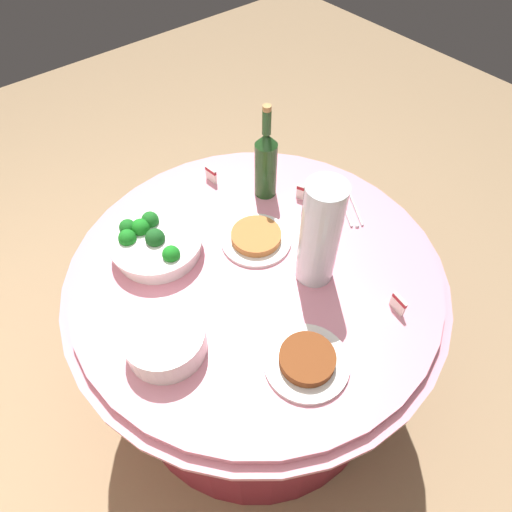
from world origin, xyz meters
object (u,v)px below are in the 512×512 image
at_px(decorative_fruit_vase, 319,239).
at_px(serving_tongs, 351,210).
at_px(label_placard_mid, 398,303).
at_px(food_plate_stir_fry, 307,361).
at_px(label_placard_rear, 304,192).
at_px(wine_bottle, 266,163).
at_px(plate_stack, 165,340).
at_px(label_placard_front, 211,174).
at_px(broccoli_bowl, 155,243).
at_px(food_plate_peanuts, 256,238).

relative_size(decorative_fruit_vase, serving_tongs, 2.13).
bearing_deg(label_placard_mid, food_plate_stir_fry, 82.34).
bearing_deg(decorative_fruit_vase, label_placard_rear, -37.80).
height_order(wine_bottle, food_plate_stir_fry, wine_bottle).
xyz_separation_m(plate_stack, decorative_fruit_vase, (-0.07, -0.47, 0.11)).
xyz_separation_m(food_plate_stir_fry, label_placard_front, (0.72, -0.23, 0.01)).
relative_size(plate_stack, serving_tongs, 1.32).
distance_m(decorative_fruit_vase, label_placard_mid, 0.28).
height_order(wine_bottle, decorative_fruit_vase, decorative_fruit_vase).
bearing_deg(plate_stack, broccoli_bowl, -27.02).
bearing_deg(wine_bottle, label_placard_rear, -143.97).
xyz_separation_m(serving_tongs, label_placard_mid, (-0.34, 0.19, 0.03)).
relative_size(wine_bottle, food_plate_stir_fry, 1.53).
height_order(wine_bottle, food_plate_peanuts, wine_bottle).
relative_size(label_placard_front, label_placard_rear, 1.00).
height_order(broccoli_bowl, label_placard_mid, broccoli_bowl).
bearing_deg(plate_stack, food_plate_stir_fry, -136.77).
bearing_deg(food_plate_peanuts, wine_bottle, -47.54).
xyz_separation_m(broccoli_bowl, label_placard_rear, (-0.12, -0.51, -0.01)).
xyz_separation_m(decorative_fruit_vase, serving_tongs, (0.11, -0.28, -0.15)).
relative_size(broccoli_bowl, serving_tongs, 1.76).
distance_m(food_plate_stir_fry, label_placard_mid, 0.31).
distance_m(broccoli_bowl, label_placard_rear, 0.52).
bearing_deg(label_placard_rear, food_plate_stir_fry, 137.40).
distance_m(broccoli_bowl, wine_bottle, 0.44).
relative_size(broccoli_bowl, food_plate_stir_fry, 1.27).
height_order(wine_bottle, serving_tongs, wine_bottle).
bearing_deg(serving_tongs, food_plate_stir_fry, 121.52).
bearing_deg(food_plate_stir_fry, food_plate_peanuts, -22.41).
height_order(broccoli_bowl, serving_tongs, broccoli_bowl).
distance_m(food_plate_peanuts, label_placard_rear, 0.25).
relative_size(plate_stack, food_plate_stir_fry, 0.95).
height_order(serving_tongs, food_plate_peanuts, food_plate_peanuts).
bearing_deg(decorative_fruit_vase, food_plate_stir_fry, 132.19).
distance_m(decorative_fruit_vase, food_plate_peanuts, 0.25).
xyz_separation_m(food_plate_stir_fry, label_placard_mid, (-0.04, -0.30, 0.01)).
bearing_deg(label_placard_front, wine_bottle, -147.21).
relative_size(wine_bottle, food_plate_peanuts, 1.53).
bearing_deg(label_placard_mid, food_plate_peanuts, 17.40).
bearing_deg(decorative_fruit_vase, label_placard_front, -0.93).
distance_m(serving_tongs, label_placard_mid, 0.39).
height_order(broccoli_bowl, decorative_fruit_vase, decorative_fruit_vase).
height_order(food_plate_stir_fry, label_placard_front, label_placard_front).
relative_size(broccoli_bowl, label_placard_front, 5.09).
bearing_deg(broccoli_bowl, food_plate_stir_fry, -170.46).
distance_m(broccoli_bowl, label_placard_front, 0.36).
distance_m(wine_bottle, food_plate_peanuts, 0.25).
relative_size(decorative_fruit_vase, label_placard_rear, 6.18).
bearing_deg(wine_bottle, plate_stack, 116.58).
bearing_deg(label_placard_front, label_placard_rear, -145.91).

